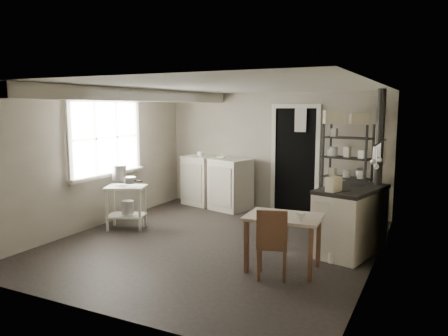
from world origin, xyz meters
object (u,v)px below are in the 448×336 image
at_px(stockpot, 119,173).
at_px(chair, 272,238).
at_px(prep_table, 126,205).
at_px(base_cabinets, 216,184).
at_px(stove, 351,222).
at_px(work_table, 283,240).
at_px(flour_sack, 339,209).
at_px(shelf_rack, 347,169).

relative_size(stockpot, chair, 0.29).
height_order(prep_table, base_cabinets, base_cabinets).
relative_size(prep_table, chair, 0.85).
xyz_separation_m(stove, work_table, (-0.63, -1.05, -0.06)).
bearing_deg(chair, stove, 46.49).
distance_m(prep_table, flour_sack, 3.68).
xyz_separation_m(stockpot, base_cabinets, (0.72, 2.13, -0.48)).
relative_size(prep_table, stove, 0.62).
height_order(shelf_rack, flour_sack, shelf_rack).
xyz_separation_m(prep_table, stockpot, (-0.12, -0.00, 0.54)).
distance_m(stockpot, flour_sack, 3.85).
bearing_deg(stove, prep_table, -159.34).
height_order(stockpot, stove, stockpot).
bearing_deg(work_table, flour_sack, 86.86).
xyz_separation_m(base_cabinets, work_table, (2.36, -2.75, -0.08)).
bearing_deg(shelf_rack, prep_table, -133.60).
bearing_deg(base_cabinets, work_table, -34.46).
xyz_separation_m(prep_table, work_table, (2.95, -0.63, -0.02)).
height_order(work_table, chair, chair).
xyz_separation_m(prep_table, chair, (2.91, -0.91, 0.08)).
height_order(stockpot, shelf_rack, shelf_rack).
distance_m(base_cabinets, work_table, 3.63).
relative_size(chair, flour_sack, 1.67).
distance_m(prep_table, stockpot, 0.55).
xyz_separation_m(prep_table, base_cabinets, (0.59, 2.13, 0.06)).
distance_m(base_cabinets, chair, 3.82).
bearing_deg(flour_sack, chair, -93.60).
xyz_separation_m(stove, flour_sack, (-0.48, 1.57, -0.20)).
xyz_separation_m(work_table, flour_sack, (0.14, 2.61, -0.14)).
relative_size(prep_table, stockpot, 2.87).
relative_size(shelf_rack, flour_sack, 3.39).
relative_size(base_cabinets, work_table, 1.68).
bearing_deg(flour_sack, stove, -72.84).
distance_m(shelf_rack, stove, 1.70).
distance_m(stove, chair, 1.49).
height_order(base_cabinets, shelf_rack, shelf_rack).
distance_m(stockpot, base_cabinets, 2.30).
relative_size(stockpot, work_table, 0.28).
height_order(stove, chair, chair).
bearing_deg(prep_table, shelf_rack, 31.95).
xyz_separation_m(shelf_rack, stove, (0.37, -1.58, -0.51)).
relative_size(stockpot, base_cabinets, 0.16).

